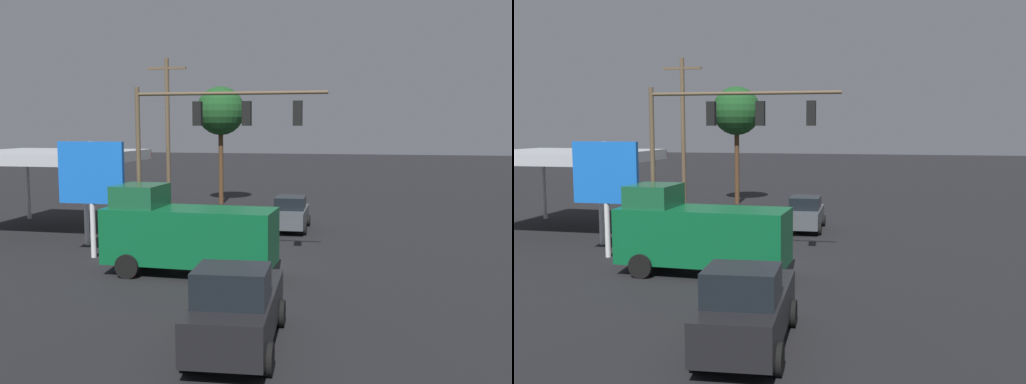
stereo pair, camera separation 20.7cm
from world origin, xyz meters
TOP-DOWN VIEW (x-y plane):
  - ground_plane at (0.00, 0.00)m, footprint 200.00×200.00m
  - traffic_signal_assembly at (1.81, -0.13)m, footprint 8.15×0.43m
  - utility_pole at (7.10, -10.10)m, footprint 2.40×0.26m
  - gas_station_canopy at (12.64, -6.40)m, footprint 8.74×7.85m
  - price_sign at (7.22, -0.58)m, footprint 3.09×0.27m
  - pickup_parked at (-1.62, 8.51)m, footprint 2.55×5.33m
  - delivery_truck at (2.17, 1.39)m, footprint 6.85×2.69m
  - sedan_waiting at (-0.54, -9.21)m, footprint 2.20×4.47m
  - street_tree at (6.23, -19.15)m, footprint 3.65×3.65m
  - fire_hydrant at (4.15, 2.14)m, footprint 0.24×0.24m

SIDE VIEW (x-z plane):
  - ground_plane at x=0.00m, z-range 0.00..0.00m
  - fire_hydrant at x=4.15m, z-range 0.00..0.88m
  - sedan_waiting at x=-0.54m, z-range -0.01..1.92m
  - pickup_parked at x=-1.62m, z-range -0.09..2.31m
  - delivery_truck at x=2.17m, z-range -0.10..3.48m
  - price_sign at x=7.22m, z-range 1.08..6.32m
  - gas_station_canopy at x=12.64m, z-range 1.92..6.44m
  - utility_pole at x=7.10m, z-range 0.29..10.25m
  - traffic_signal_assembly at x=1.81m, z-range 1.87..9.43m
  - street_tree at x=6.23m, z-range 2.56..11.45m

